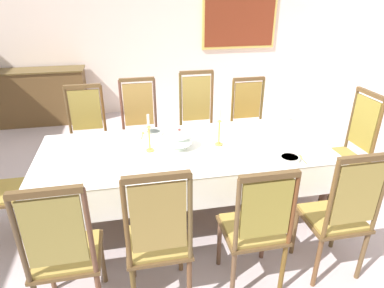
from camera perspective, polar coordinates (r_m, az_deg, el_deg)
The scene contains 22 objects.
ground at distance 3.64m, azimuth -1.71°, elevation -10.28°, with size 8.24×6.15×0.04m, color #BBABAC.
back_wall at distance 6.08m, azimuth -7.32°, elevation 20.17°, with size 8.24×0.08×3.16m, color beige.
dining_table at distance 3.10m, azimuth -1.20°, elevation -1.91°, with size 2.61×1.09×0.75m.
tablecloth at distance 3.09m, azimuth -1.20°, elevation -1.79°, with size 2.63×1.11×0.30m.
chair_south_a at distance 2.38m, azimuth -21.04°, elevation -16.69°, with size 0.44×0.42×1.11m.
chair_north_a at distance 4.00m, azimuth -17.43°, elevation 1.61°, with size 0.44×0.42×1.12m.
chair_south_b at distance 2.33m, azimuth -5.81°, elevation -15.60°, with size 0.44×0.42×1.13m.
chair_north_b at distance 3.97m, azimuth -8.81°, elevation 2.57°, with size 0.44×0.42×1.17m.
chair_south_c at distance 2.48m, azimuth 10.88°, elevation -13.66°, with size 0.44×0.42×1.06m.
chair_north_c at distance 4.04m, azimuth 1.08°, elevation 3.60°, with size 0.44×0.42×1.22m.
chair_south_d at distance 2.76m, azimuth 23.95°, elevation -10.78°, with size 0.44×0.42×1.12m.
chair_north_d at distance 4.24m, azimuth 9.83°, elevation 3.69°, with size 0.44×0.42×1.10m.
chair_head_east at distance 3.80m, azimuth 25.18°, elevation -0.58°, with size 0.42×0.44×1.18m.
soup_tureen at distance 3.01m, azimuth -2.18°, elevation 0.88°, with size 0.24×0.24×0.20m.
candlestick_west at distance 2.97m, azimuth -7.34°, elevation 1.24°, with size 0.07×0.07×0.35m.
candlestick_east at distance 3.07m, azimuth 4.66°, elevation 2.25°, with size 0.07×0.07×0.36m.
bowl_near_left at distance 2.96m, azimuth 16.36°, elevation -2.34°, with size 0.17×0.17×0.03m.
bowl_near_right at distance 3.36m, azimuth -6.56°, elevation 1.98°, with size 0.17×0.17×0.04m.
spoon_primary at distance 3.04m, azimuth 18.12°, elevation -2.12°, with size 0.04×0.18×0.01m.
spoon_secondary at distance 3.38m, azimuth -8.45°, elevation 1.73°, with size 0.05×0.18×0.01m.
sideboard at distance 6.11m, azimuth -24.21°, elevation 7.41°, with size 1.44×0.48×0.90m.
framed_painting at distance 6.34m, azimuth 8.23°, elevation 21.57°, with size 1.36×0.05×1.27m.
Camera 1 is at (-0.49, -2.93, 2.09)m, focal length 31.16 mm.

